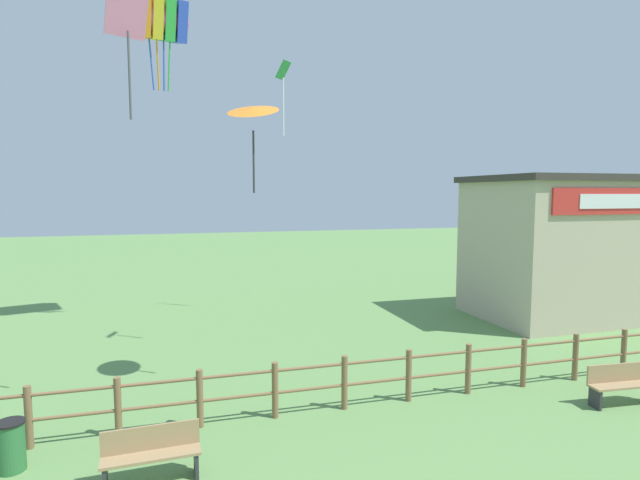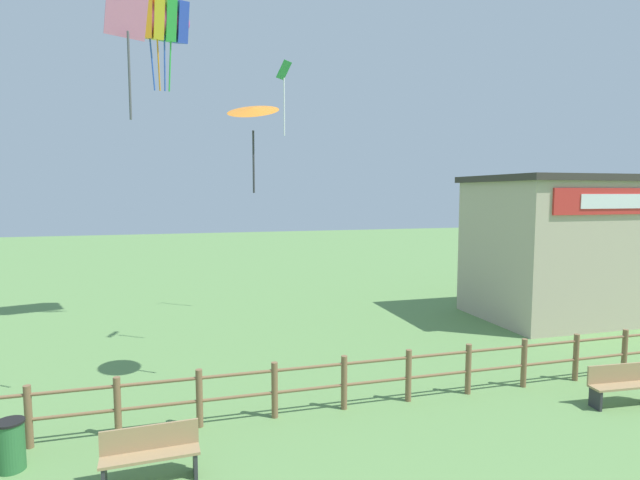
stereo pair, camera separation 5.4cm
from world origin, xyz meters
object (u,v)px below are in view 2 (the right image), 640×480
object	(u,v)px
seaside_building	(584,246)
kite_green_diamond	(284,85)
park_bench_by_building	(621,383)
trash_bin	(11,445)
kite_rainbow_parafoil	(155,19)
park_bench_near_fence	(150,452)
kite_orange_delta	(253,111)
kite_pink_diamond	(127,20)

from	to	relation	value
seaside_building	kite_green_diamond	distance (m)	13.42
park_bench_by_building	trash_bin	bearing A→B (deg)	176.62
kite_rainbow_parafoil	park_bench_near_fence	bearing A→B (deg)	-89.55
park_bench_near_fence	trash_bin	distance (m)	2.59
park_bench_by_building	kite_rainbow_parafoil	xyz separation A→B (m)	(-10.36, 10.54, 10.56)
kite_rainbow_parafoil	kite_orange_delta	world-z (taller)	kite_rainbow_parafoil
trash_bin	kite_orange_delta	bearing A→B (deg)	28.75
seaside_building	kite_orange_delta	xyz separation A→B (m)	(-13.67, -3.93, 4.05)
park_bench_near_fence	kite_pink_diamond	size ratio (longest dim) A/B	0.57
kite_rainbow_parafoil	kite_green_diamond	world-z (taller)	kite_rainbow_parafoil
park_bench_near_fence	kite_orange_delta	world-z (taller)	kite_orange_delta
kite_orange_delta	kite_green_diamond	bearing A→B (deg)	72.62
kite_rainbow_parafoil	kite_green_diamond	bearing A→B (deg)	1.10
seaside_building	kite_orange_delta	world-z (taller)	kite_orange_delta
park_bench_by_building	trash_bin	xyz separation A→B (m)	(-12.65, 0.75, -0.05)
trash_bin	kite_pink_diamond	world-z (taller)	kite_pink_diamond
seaside_building	park_bench_by_building	size ratio (longest dim) A/B	5.34
kite_pink_diamond	kite_orange_delta	distance (m)	3.23
seaside_building	park_bench_near_fence	distance (m)	17.83
kite_rainbow_parafoil	kite_orange_delta	xyz separation A→B (m)	(2.42, -7.21, -4.23)
kite_orange_delta	kite_pink_diamond	bearing A→B (deg)	-167.16
kite_rainbow_parafoil	kite_green_diamond	distance (m)	5.12
kite_rainbow_parafoil	kite_orange_delta	size ratio (longest dim) A/B	1.49
kite_green_diamond	kite_orange_delta	size ratio (longest dim) A/B	1.25
kite_pink_diamond	seaside_building	bearing A→B (deg)	15.50
park_bench_by_building	kite_pink_diamond	bearing A→B (deg)	165.67
kite_pink_diamond	kite_green_diamond	world-z (taller)	kite_green_diamond
park_bench_by_building	kite_green_diamond	distance (m)	14.76
trash_bin	kite_green_diamond	distance (m)	14.85
kite_pink_diamond	kite_green_diamond	bearing A→B (deg)	57.79
kite_orange_delta	park_bench_by_building	bearing A→B (deg)	-22.78
kite_rainbow_parafoil	kite_green_diamond	xyz separation A→B (m)	(4.70, 0.09, -2.02)
park_bench_near_fence	trash_bin	size ratio (longest dim) A/B	1.82
park_bench_near_fence	park_bench_by_building	bearing A→B (deg)	1.47
trash_bin	kite_green_diamond	size ratio (longest dim) A/B	0.32
seaside_building	kite_green_diamond	world-z (taller)	kite_green_diamond
seaside_building	kite_pink_diamond	world-z (taller)	kite_pink_diamond
kite_orange_delta	seaside_building	bearing A→B (deg)	16.02
seaside_building	park_bench_near_fence	size ratio (longest dim) A/B	5.37
park_bench_near_fence	park_bench_by_building	distance (m)	10.27
park_bench_by_building	kite_pink_diamond	world-z (taller)	kite_pink_diamond
seaside_building	park_bench_by_building	distance (m)	9.53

